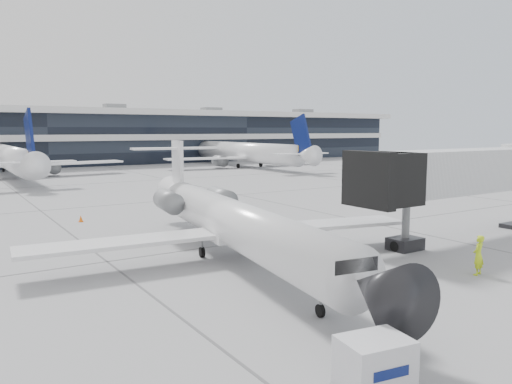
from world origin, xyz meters
TOP-DOWN VIEW (x-y plane):
  - ground at (0.00, 0.00)m, footprint 220.00×220.00m
  - terminal at (0.00, 82.00)m, footprint 170.00×22.00m
  - bg_jet_center at (-8.00, 55.00)m, footprint 32.00×40.00m
  - bg_jet_right at (32.00, 55.00)m, footprint 32.00×40.00m
  - regional_jet at (-4.13, -3.09)m, footprint 21.56×26.90m
  - jet_bridge at (12.23, -6.68)m, footprint 18.49×4.10m
  - ramp_worker at (4.44, -12.14)m, footprint 0.81×0.63m
  - cargo_uld at (-8.17, -17.53)m, footprint 2.24×1.80m
  - traffic_cone at (-8.32, 12.72)m, footprint 0.42×0.42m

SIDE VIEW (x-z plane):
  - ground at x=0.00m, z-range 0.00..0.00m
  - bg_jet_center at x=-8.00m, z-range -4.80..4.80m
  - bg_jet_right at x=32.00m, z-range -4.80..4.80m
  - traffic_cone at x=-8.32m, z-range -0.01..0.50m
  - cargo_uld at x=-8.17m, z-range 0.00..1.67m
  - ramp_worker at x=4.44m, z-range 0.00..1.95m
  - regional_jet at x=-4.13m, z-range -0.99..5.24m
  - jet_bridge at x=12.23m, z-range 1.36..7.31m
  - terminal at x=0.00m, z-range 0.00..10.00m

